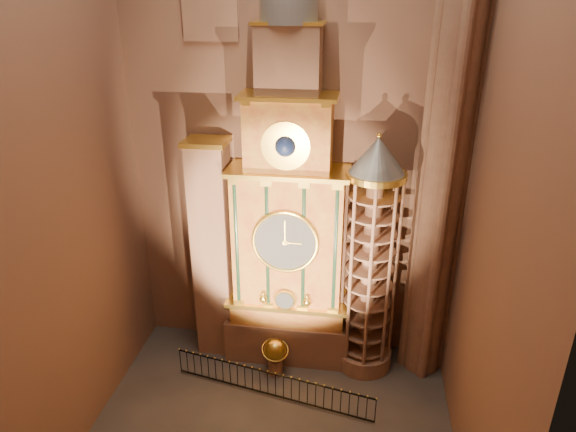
% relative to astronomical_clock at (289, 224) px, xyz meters
% --- Properties ---
extents(wall_back, '(22.00, 0.00, 22.00)m').
position_rel_astronomical_clock_xyz_m(wall_back, '(0.00, 1.04, 4.32)').
color(wall_back, brown).
rests_on(wall_back, floor).
extents(wall_left, '(0.00, 22.00, 22.00)m').
position_rel_astronomical_clock_xyz_m(wall_left, '(-7.00, -4.96, 4.32)').
color(wall_left, brown).
rests_on(wall_left, floor).
extents(wall_right, '(0.00, 22.00, 22.00)m').
position_rel_astronomical_clock_xyz_m(wall_right, '(7.00, -4.96, 4.32)').
color(wall_right, brown).
rests_on(wall_right, floor).
extents(astronomical_clock, '(5.60, 2.41, 16.70)m').
position_rel_astronomical_clock_xyz_m(astronomical_clock, '(0.00, 0.00, 0.00)').
color(astronomical_clock, '#8C634C').
rests_on(astronomical_clock, floor).
extents(portrait_tower, '(1.80, 1.60, 10.20)m').
position_rel_astronomical_clock_xyz_m(portrait_tower, '(-3.40, 0.02, -1.53)').
color(portrait_tower, '#8C634C').
rests_on(portrait_tower, floor).
extents(stair_turret, '(2.50, 2.50, 10.80)m').
position_rel_astronomical_clock_xyz_m(stair_turret, '(3.50, -0.26, -1.41)').
color(stair_turret, '#8C634C').
rests_on(stair_turret, floor).
extents(gothic_pier, '(2.04, 2.04, 22.00)m').
position_rel_astronomical_clock_xyz_m(gothic_pier, '(6.10, 0.04, 4.32)').
color(gothic_pier, '#8C634C').
rests_on(gothic_pier, floor).
extents(celestial_globe, '(1.51, 1.47, 1.74)m').
position_rel_astronomical_clock_xyz_m(celestial_globe, '(-0.38, -1.51, -5.64)').
color(celestial_globe, '#8C634C').
rests_on(celestial_globe, floor).
extents(iron_railing, '(8.56, 1.84, 1.20)m').
position_rel_astronomical_clock_xyz_m(iron_railing, '(-0.28, -3.02, -6.03)').
color(iron_railing, black).
rests_on(iron_railing, floor).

